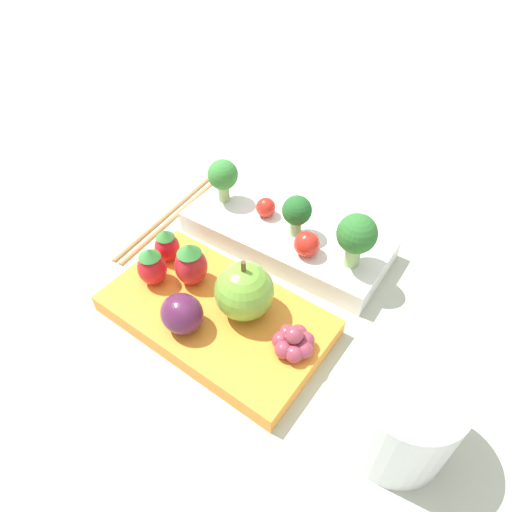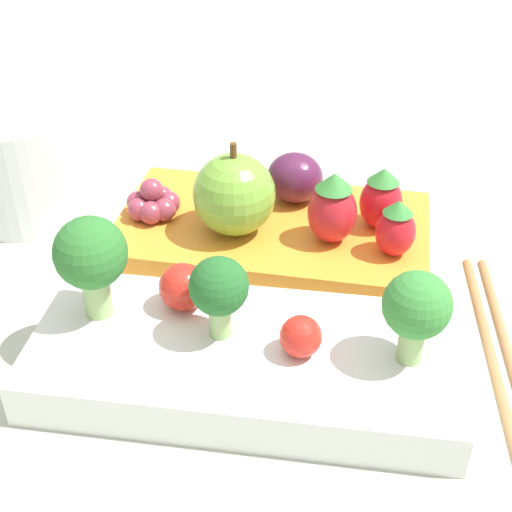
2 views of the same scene
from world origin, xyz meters
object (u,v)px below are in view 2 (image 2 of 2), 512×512
cherry_tomato_1 (301,336)px  plum (295,178)px  drinking_cup (20,168)px  cherry_tomato_0 (183,287)px  broccoli_floret_1 (417,308)px  bento_box_savoury (244,362)px  bento_box_fruit (265,232)px  broccoli_floret_0 (218,289)px  apple (234,195)px  grape_cluster (153,203)px  strawberry_1 (381,199)px  chopsticks_pair (505,368)px  strawberry_2 (396,229)px  broccoli_floret_2 (91,256)px  strawberry_0 (332,209)px

cherry_tomato_1 → plum: size_ratio=0.56×
drinking_cup → plum: bearing=-169.7°
cherry_tomato_0 → cherry_tomato_1: size_ratio=1.21×
broccoli_floret_1 → cherry_tomato_1: broccoli_floret_1 is taller
bento_box_savoury → bento_box_fruit: 0.13m
bento_box_savoury → bento_box_fruit: bearing=-81.9°
broccoli_floret_0 → apple: size_ratio=0.75×
cherry_tomato_0 → grape_cluster: bearing=-60.7°
strawberry_1 → chopsticks_pair: size_ratio=0.21×
cherry_tomato_0 → plum: (-0.04, -0.14, -0.00)m
broccoli_floret_1 → strawberry_1: 0.14m
broccoli_floret_0 → plum: bearing=-93.3°
bento_box_savoury → chopsticks_pair: 0.14m
strawberry_2 → bento_box_fruit: bearing=-12.1°
broccoli_floret_2 → strawberry_0: 0.16m
bento_box_savoury → bento_box_fruit: (0.02, -0.13, -0.00)m
broccoli_floret_2 → strawberry_2: bearing=-145.1°
cherry_tomato_1 → strawberry_2: 0.12m
strawberry_0 → chopsticks_pair: strawberry_0 is taller
bento_box_savoury → strawberry_0: strawberry_0 is taller
bento_box_savoury → drinking_cup: size_ratio=2.99×
broccoli_floret_1 → strawberry_2: broccoli_floret_1 is taller
plum → drinking_cup: size_ratio=0.50×
bento_box_fruit → strawberry_1: 0.08m
strawberry_1 → broccoli_floret_0: bearing=62.8°
bento_box_savoury → grape_cluster: 0.16m
broccoli_floret_2 → strawberry_1: 0.20m
cherry_tomato_1 → chopsticks_pair: (-0.11, -0.04, -0.03)m
apple → grape_cluster: apple is taller
cherry_tomato_1 → strawberry_0: (0.00, -0.12, 0.01)m
strawberry_0 → strawberry_2: strawberry_0 is taller
plum → cherry_tomato_0: bearing=76.0°
strawberry_0 → broccoli_floret_0: bearing=69.7°
broccoli_floret_1 → plum: size_ratio=1.33×
strawberry_1 → strawberry_2: strawberry_1 is taller
strawberry_2 → grape_cluster: bearing=-2.9°
plum → strawberry_0: bearing=126.5°
broccoli_floret_2 → plum: broccoli_floret_2 is taller
plum → grape_cluster: plum is taller
broccoli_floret_1 → chopsticks_pair: size_ratio=0.25×
broccoli_floret_0 → cherry_tomato_1: broccoli_floret_0 is taller
drinking_cup → apple: bearing=175.3°
cherry_tomato_0 → strawberry_2: strawberry_2 is taller
broccoli_floret_2 → chopsticks_pair: 0.23m
strawberry_1 → plum: bearing=-18.3°
broccoli_floret_0 → strawberry_1: bearing=-117.2°
bento_box_fruit → broccoli_floret_1: (-0.10, 0.12, 0.05)m
broccoli_floret_2 → strawberry_0: size_ratio=1.23×
cherry_tomato_0 → drinking_cup: (0.16, -0.11, -0.00)m
broccoli_floret_0 → chopsticks_pair: 0.17m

